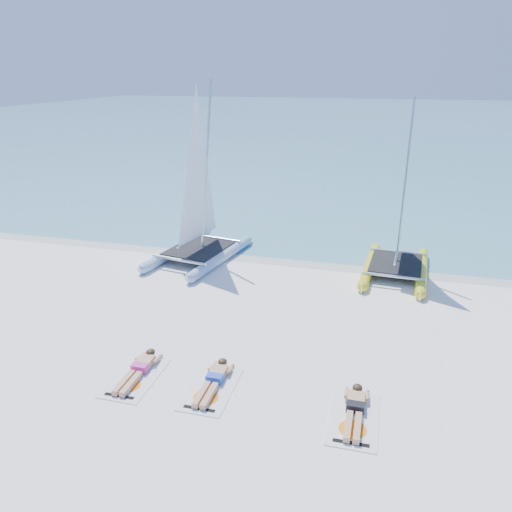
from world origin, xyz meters
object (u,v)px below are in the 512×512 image
Objects in this scene: towel_a at (136,377)px; sunbather_b at (214,379)px; towel_b at (211,388)px; sunbather_c at (355,408)px; catamaran_blue at (198,207)px; catamaran_yellow at (401,217)px; towel_c at (354,419)px; sunbather_a at (139,369)px.

sunbather_b is at bearing 7.09° from towel_a.
towel_b is 1.07× the size of sunbather_c.
catamaran_blue is 7.23m from catamaran_yellow.
towel_c is 0.22m from sunbather_c.
towel_c is (3.17, -0.42, -0.11)m from sunbather_b.
towel_c is (6.38, -8.01, -1.96)m from catamaran_blue.
catamaran_blue is 3.83× the size of sunbather_c.
catamaran_yellow reaches higher than towel_c.
towel_c is at bearing -7.48° from sunbather_b.
towel_c is (3.17, -0.22, 0.00)m from towel_b.
sunbather_c reaches higher than towel_b.
towel_a is (-5.83, -8.55, -1.90)m from catamaran_yellow.
catamaran_blue is 3.57× the size of towel_a.
towel_a is 1.07× the size of sunbather_c.
sunbather_c is (6.38, -7.82, -1.85)m from catamaran_blue.
catamaran_blue is at bearing 112.39° from towel_b.
sunbather_c is at bearing -2.13° from sunbather_a.
towel_b is (-3.99, -8.51, -1.90)m from catamaran_yellow.
catamaran_yellow reaches higher than sunbather_c.
towel_a is at bearing -179.94° from sunbather_c.
sunbather_b reaches higher than towel_b.
catamaran_blue is at bearing 112.90° from sunbather_b.
sunbather_b is 3.18m from sunbather_c.
sunbather_b is 3.20m from towel_c.
towel_b is 3.18m from towel_c.
sunbather_b is at bearing -56.97° from catamaran_blue.
sunbather_c is at bearing -4.05° from sunbather_b.
towel_a and towel_b have the same top height.
sunbather_b is at bearing 175.95° from sunbather_c.
sunbather_a is 1.00× the size of sunbather_c.
sunbather_c reaches higher than towel_c.
sunbather_b is 1.00× the size of sunbather_c.
sunbather_a is (0.00, 0.19, 0.11)m from towel_a.
towel_b and towel_c have the same top height.
catamaran_blue is 8.18m from towel_a.
towel_b is 1.00× the size of towel_c.
towel_a is 1.00× the size of towel_b.
catamaran_blue is 3.83× the size of sunbather_a.
catamaran_blue is 3.57× the size of towel_b.
catamaran_yellow is 8.77m from sunbather_c.
towel_a is at bearing -172.91° from sunbather_b.
towel_c is at bearing -4.05° from towel_b.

